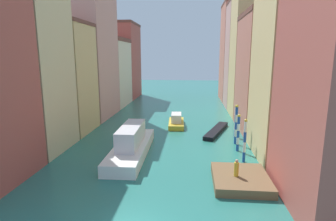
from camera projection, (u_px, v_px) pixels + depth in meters
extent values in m
plane|color=#28756B|center=(168.00, 126.00, 39.70)|extent=(154.00, 154.00, 0.00)
cube|color=beige|center=(29.00, 72.00, 28.19)|extent=(6.69, 7.19, 16.70)
cube|color=#DBB77A|center=(64.00, 80.00, 35.78)|extent=(6.69, 7.10, 13.85)
cube|color=brown|center=(60.00, 23.00, 34.38)|extent=(6.82, 7.25, 0.45)
cube|color=tan|center=(89.00, 55.00, 44.32)|extent=(6.69, 10.78, 20.41)
cube|color=beige|center=(110.00, 74.00, 55.54)|extent=(6.69, 10.36, 12.70)
cube|color=brown|center=(109.00, 40.00, 54.22)|extent=(6.82, 10.56, 0.78)
cube|color=#B25147|center=(123.00, 62.00, 65.70)|extent=(6.69, 10.95, 17.04)
cube|color=brown|center=(122.00, 24.00, 63.97)|extent=(6.82, 11.16, 0.54)
cube|color=#DBB77A|center=(296.00, 52.00, 26.02)|extent=(6.69, 8.73, 20.70)
cube|color=#C6705B|center=(267.00, 75.00, 36.30)|extent=(6.69, 10.31, 14.99)
cube|color=brown|center=(271.00, 13.00, 34.77)|extent=(6.82, 10.52, 0.59)
cube|color=#DBB77A|center=(253.00, 56.00, 45.08)|extent=(6.69, 7.92, 19.90)
cube|color=tan|center=(244.00, 57.00, 52.96)|extent=(6.69, 7.47, 19.63)
cube|color=brown|center=(247.00, 2.00, 50.99)|extent=(6.82, 7.62, 0.45)
cube|color=#C6705B|center=(237.00, 53.00, 62.13)|extent=(6.69, 10.42, 21.06)
cube|color=brown|center=(239.00, 3.00, 60.02)|extent=(6.82, 10.63, 0.46)
cube|color=brown|center=(240.00, 179.00, 21.86)|extent=(4.36, 5.16, 0.68)
cylinder|color=gold|center=(236.00, 169.00, 21.50)|extent=(0.36, 0.36, 1.13)
sphere|color=tan|center=(237.00, 161.00, 21.37)|extent=(0.26, 0.26, 0.26)
cylinder|color=#1E479E|center=(244.00, 157.00, 26.21)|extent=(0.26, 0.26, 0.99)
cylinder|color=white|center=(244.00, 147.00, 26.01)|extent=(0.26, 0.26, 0.99)
cylinder|color=#1E479E|center=(245.00, 137.00, 25.82)|extent=(0.26, 0.26, 0.99)
cylinder|color=white|center=(246.00, 127.00, 25.62)|extent=(0.26, 0.26, 0.99)
sphere|color=gold|center=(246.00, 121.00, 25.51)|extent=(0.29, 0.29, 0.29)
cylinder|color=#1E479E|center=(237.00, 147.00, 29.31)|extent=(0.29, 0.29, 0.75)
cylinder|color=white|center=(238.00, 141.00, 29.16)|extent=(0.29, 0.29, 0.75)
cylinder|color=#1E479E|center=(238.00, 134.00, 29.01)|extent=(0.29, 0.29, 0.75)
cylinder|color=white|center=(238.00, 127.00, 28.87)|extent=(0.29, 0.29, 0.75)
cylinder|color=#1E479E|center=(239.00, 120.00, 28.72)|extent=(0.29, 0.29, 0.75)
sphere|color=gold|center=(239.00, 116.00, 28.63)|extent=(0.32, 0.32, 0.32)
cylinder|color=#1E479E|center=(235.00, 140.00, 31.63)|extent=(0.30, 0.30, 0.87)
cylinder|color=white|center=(236.00, 133.00, 31.46)|extent=(0.30, 0.30, 0.87)
cylinder|color=#1E479E|center=(236.00, 126.00, 31.29)|extent=(0.30, 0.30, 0.87)
cylinder|color=white|center=(236.00, 118.00, 31.12)|extent=(0.30, 0.30, 0.87)
cylinder|color=#1E479E|center=(237.00, 111.00, 30.95)|extent=(0.30, 0.30, 0.87)
sphere|color=gold|center=(237.00, 106.00, 30.84)|extent=(0.33, 0.33, 0.33)
cylinder|color=#1E479E|center=(235.00, 134.00, 34.13)|extent=(0.33, 0.33, 0.96)
cylinder|color=white|center=(236.00, 126.00, 33.94)|extent=(0.33, 0.33, 0.96)
cylinder|color=#1E479E|center=(236.00, 119.00, 33.75)|extent=(0.33, 0.33, 0.96)
cylinder|color=white|center=(236.00, 111.00, 33.57)|extent=(0.33, 0.33, 0.96)
sphere|color=gold|center=(237.00, 106.00, 33.45)|extent=(0.37, 0.37, 0.37)
cube|color=white|center=(132.00, 149.00, 28.15)|extent=(3.33, 11.87, 1.13)
cube|color=silver|center=(131.00, 135.00, 27.85)|extent=(2.01, 6.43, 1.93)
cube|color=black|center=(216.00, 131.00, 36.36)|extent=(3.89, 8.41, 0.51)
cube|color=gold|center=(176.00, 124.00, 39.71)|extent=(2.41, 5.77, 0.68)
cube|color=silver|center=(176.00, 118.00, 39.53)|extent=(1.56, 2.93, 1.15)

